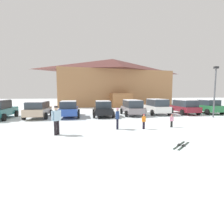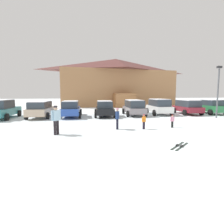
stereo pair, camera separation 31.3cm
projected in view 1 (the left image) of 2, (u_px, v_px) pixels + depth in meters
name	position (u px, v px, depth m)	size (l,w,h in m)	color
ground	(167.00, 158.00, 6.35)	(160.00, 160.00, 0.00)	white
ski_lodge	(113.00, 82.00, 35.13)	(22.33, 12.00, 9.21)	#A57349
parked_beige_suv	(38.00, 109.00, 16.99)	(2.31, 4.56, 1.61)	tan
parked_blue_hatchback	(69.00, 109.00, 17.57)	(2.28, 4.68, 1.63)	#2849A2
parked_black_sedan	(103.00, 108.00, 18.11)	(2.42, 4.57, 1.62)	black
parked_grey_wagon	(132.00, 107.00, 19.02)	(2.39, 4.57, 1.68)	gray
parked_white_suv	(157.00, 106.00, 19.82)	(2.45, 4.26, 1.75)	white
parked_maroon_van	(185.00, 106.00, 20.16)	(2.42, 4.23, 1.65)	maroon
parked_green_coupe	(207.00, 106.00, 20.67)	(2.32, 4.24, 1.67)	#297541
skier_teen_in_navy_coat	(117.00, 117.00, 11.49)	(0.32, 0.49, 1.41)	black
skier_adult_in_blue_parka	(56.00, 119.00, 9.85)	(0.51, 0.44, 1.67)	black
skier_child_in_pink_snowsuit	(172.00, 120.00, 12.18)	(0.33, 0.16, 0.89)	#242624
skier_child_in_orange_jacket	(144.00, 121.00, 11.58)	(0.33, 0.24, 0.99)	black
pair_of_skis	(181.00, 145.00, 7.87)	(1.38, 1.19, 0.08)	#1F2A24
lamp_post	(215.00, 89.00, 17.01)	(0.44, 0.24, 4.95)	#515459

